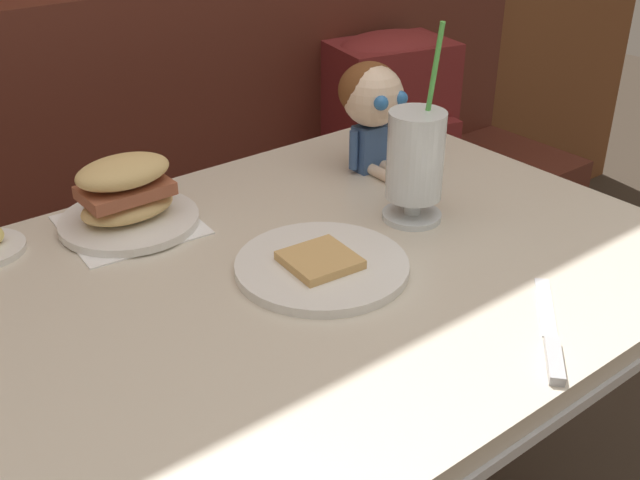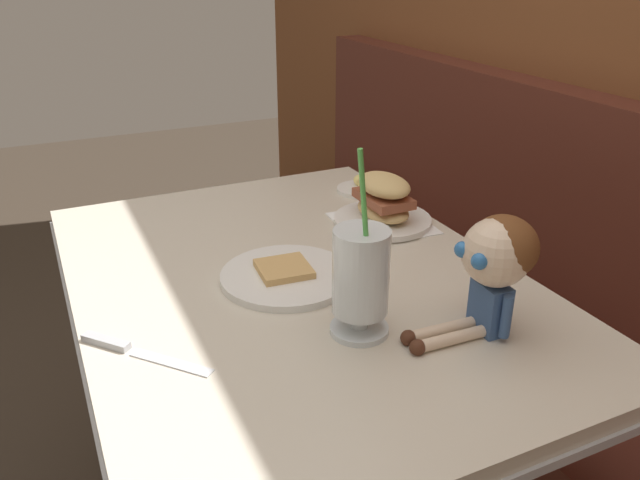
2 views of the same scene
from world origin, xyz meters
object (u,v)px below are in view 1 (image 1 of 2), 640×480
at_px(milkshake_glass, 415,159).
at_px(toast_plate, 321,265).
at_px(sandwich_plate, 127,199).
at_px(butter_knife, 552,344).
at_px(seated_doll, 373,102).
at_px(backpack, 391,109).

bearing_deg(milkshake_glass, toast_plate, -169.97).
relative_size(toast_plate, sandwich_plate, 1.14).
xyz_separation_m(butter_knife, seated_doll, (0.19, 0.55, 0.12)).
distance_m(milkshake_glass, backpack, 0.80).
height_order(milkshake_glass, sandwich_plate, milkshake_glass).
bearing_deg(backpack, milkshake_glass, -130.84).
bearing_deg(toast_plate, seated_doll, 37.65).
height_order(sandwich_plate, seated_doll, seated_doll).
xyz_separation_m(milkshake_glass, sandwich_plate, (-0.37, 0.26, -0.06)).
xyz_separation_m(seated_doll, backpack, (0.42, 0.39, -0.21)).
distance_m(butter_knife, backpack, 1.13).
bearing_deg(seated_doll, butter_knife, -109.34).
relative_size(seated_doll, backpack, 0.54).
bearing_deg(sandwich_plate, backpack, 20.40).
relative_size(milkshake_glass, backpack, 0.78).
bearing_deg(butter_knife, toast_plate, 108.67).
bearing_deg(seated_doll, milkshake_glass, -113.19).
xyz_separation_m(sandwich_plate, seated_doll, (0.45, -0.07, 0.08)).
relative_size(butter_knife, seated_doll, 0.86).
distance_m(milkshake_glass, butter_knife, 0.39).
xyz_separation_m(milkshake_glass, butter_knife, (-0.11, -0.36, -0.10)).
distance_m(toast_plate, milkshake_glass, 0.24).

